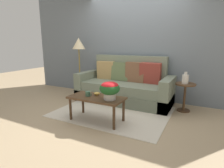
% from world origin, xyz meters
% --- Properties ---
extents(ground_plane, '(14.00, 14.00, 0.00)m').
position_xyz_m(ground_plane, '(0.00, 0.00, 0.00)').
color(ground_plane, tan).
extents(wall_back, '(6.40, 0.12, 2.73)m').
position_xyz_m(wall_back, '(0.00, 1.17, 1.37)').
color(wall_back, slate).
rests_on(wall_back, ground).
extents(area_rug, '(2.23, 1.72, 0.01)m').
position_xyz_m(area_rug, '(0.00, -0.08, 0.01)').
color(area_rug, beige).
rests_on(area_rug, ground).
extents(couch, '(2.26, 0.90, 1.09)m').
position_xyz_m(couch, '(-0.07, 0.69, 0.36)').
color(couch, '#626B59').
rests_on(couch, ground).
extents(coffee_table, '(1.00, 0.49, 0.45)m').
position_xyz_m(coffee_table, '(-0.06, -0.62, 0.40)').
color(coffee_table, '#442D1B').
rests_on(coffee_table, ground).
extents(side_table, '(0.40, 0.40, 0.59)m').
position_xyz_m(side_table, '(1.29, 0.64, 0.41)').
color(side_table, '#4C331E').
rests_on(side_table, ground).
extents(floor_lamp, '(0.36, 0.36, 1.53)m').
position_xyz_m(floor_lamp, '(-1.45, 0.75, 1.23)').
color(floor_lamp, olive).
rests_on(floor_lamp, ground).
extents(potted_plant, '(0.35, 0.35, 0.31)m').
position_xyz_m(potted_plant, '(0.22, -0.65, 0.65)').
color(potted_plant, '#B7B2A8').
rests_on(potted_plant, coffee_table).
extents(coffee_mug, '(0.13, 0.09, 0.09)m').
position_xyz_m(coffee_mug, '(-0.23, -0.64, 0.50)').
color(coffee_mug, '#3D664C').
rests_on(coffee_mug, coffee_table).
extents(snack_bowl, '(0.11, 0.11, 0.06)m').
position_xyz_m(snack_bowl, '(-0.11, -0.52, 0.49)').
color(snack_bowl, gold).
rests_on(snack_bowl, coffee_table).
extents(table_vase, '(0.13, 0.13, 0.24)m').
position_xyz_m(table_vase, '(1.28, 0.62, 0.69)').
color(table_vase, silver).
rests_on(table_vase, side_table).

